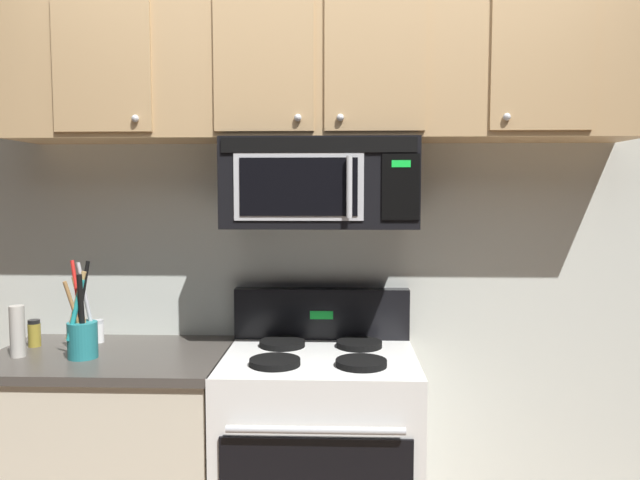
# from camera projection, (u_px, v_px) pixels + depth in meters

# --- Properties ---
(back_wall) EXTENTS (5.20, 0.10, 2.70)m
(back_wall) POSITION_uv_depth(u_px,v_px,m) (322.00, 235.00, 2.75)
(back_wall) COLOR silver
(back_wall) RESTS_ON ground_plane
(stove_range) EXTENTS (0.76, 0.69, 1.12)m
(stove_range) POSITION_uv_depth(u_px,v_px,m) (319.00, 461.00, 2.45)
(stove_range) COLOR white
(stove_range) RESTS_ON ground_plane
(over_range_microwave) EXTENTS (0.76, 0.43, 0.35)m
(over_range_microwave) POSITION_uv_depth(u_px,v_px,m) (320.00, 183.00, 2.48)
(over_range_microwave) COLOR black
(upper_cabinets) EXTENTS (2.50, 0.36, 0.55)m
(upper_cabinets) POSITION_uv_depth(u_px,v_px,m) (321.00, 71.00, 2.48)
(upper_cabinets) COLOR tan
(counter_segment) EXTENTS (0.93, 0.65, 0.90)m
(counter_segment) POSITION_uv_depth(u_px,v_px,m) (112.00, 461.00, 2.49)
(counter_segment) COLOR beige
(counter_segment) RESTS_ON ground_plane
(utensil_crock_teal) EXTENTS (0.12, 0.11, 0.38)m
(utensil_crock_teal) POSITION_uv_depth(u_px,v_px,m) (82.00, 331.00, 2.37)
(utensil_crock_teal) COLOR teal
(utensil_crock_teal) RESTS_ON counter_segment
(salt_shaker) EXTENTS (0.04, 0.04, 0.10)m
(salt_shaker) POSITION_uv_depth(u_px,v_px,m) (99.00, 331.00, 2.62)
(salt_shaker) COLOR white
(salt_shaker) RESTS_ON counter_segment
(pepper_mill) EXTENTS (0.06, 0.06, 0.20)m
(pepper_mill) POSITION_uv_depth(u_px,v_px,m) (17.00, 331.00, 2.39)
(pepper_mill) COLOR #B7B2A8
(pepper_mill) RESTS_ON counter_segment
(spice_jar) EXTENTS (0.05, 0.05, 0.11)m
(spice_jar) POSITION_uv_depth(u_px,v_px,m) (34.00, 333.00, 2.55)
(spice_jar) COLOR olive
(spice_jar) RESTS_ON counter_segment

